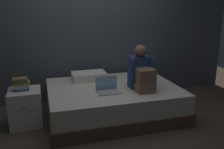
# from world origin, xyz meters

# --- Properties ---
(ground_plane) EXTENTS (8.00, 8.00, 0.00)m
(ground_plane) POSITION_xyz_m (0.00, 0.00, 0.00)
(ground_plane) COLOR #47382D
(wall_back) EXTENTS (5.60, 0.10, 2.70)m
(wall_back) POSITION_xyz_m (0.00, 1.20, 1.35)
(wall_back) COLOR #424751
(wall_back) RESTS_ON ground_plane
(bed) EXTENTS (2.00, 1.50, 0.47)m
(bed) POSITION_xyz_m (0.20, 0.30, 0.23)
(bed) COLOR brown
(bed) RESTS_ON ground_plane
(nightstand) EXTENTS (0.44, 0.46, 0.53)m
(nightstand) POSITION_xyz_m (-1.10, 0.30, 0.26)
(nightstand) COLOR beige
(nightstand) RESTS_ON ground_plane
(person_sitting) EXTENTS (0.39, 0.44, 0.66)m
(person_sitting) POSITION_xyz_m (0.57, 0.07, 0.72)
(person_sitting) COLOR navy
(person_sitting) RESTS_ON bed
(laptop) EXTENTS (0.32, 0.23, 0.22)m
(laptop) POSITION_xyz_m (0.05, 0.08, 0.52)
(laptop) COLOR #9EA0A5
(laptop) RESTS_ON bed
(pillow) EXTENTS (0.56, 0.36, 0.13)m
(pillow) POSITION_xyz_m (-0.09, 0.75, 0.53)
(pillow) COLOR silver
(pillow) RESTS_ON bed
(book_stack) EXTENTS (0.22, 0.17, 0.17)m
(book_stack) POSITION_xyz_m (-1.13, 0.34, 0.61)
(book_stack) COLOR #284C84
(book_stack) RESTS_ON nightstand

